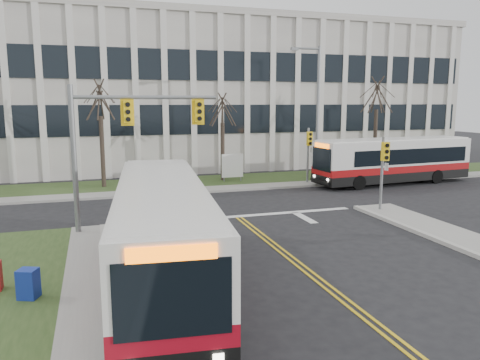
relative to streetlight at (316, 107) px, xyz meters
The scene contains 15 objects.
ground 18.81m from the streetlight, 116.37° to the right, with size 120.00×120.00×0.00m, color black.
sidewalk_cross 6.04m from the streetlight, 161.74° to the right, with size 44.00×1.60×0.14m, color #9E9B93.
building_lawn 6.23m from the streetlight, 149.29° to the left, with size 44.00×5.00×0.12m, color #2F461E.
office_building 14.15m from the streetlight, 102.38° to the left, with size 40.00×16.00×12.00m, color silver.
mast_arm_signal 16.39m from the streetlight, 146.49° to the right, with size 6.11×0.38×6.20m.
signal_pole_near 9.72m from the streetlight, 95.10° to the right, with size 0.34×0.39×3.80m.
signal_pole_far 2.93m from the streetlight, 136.05° to the right, with size 0.34×0.39×3.80m.
streetlight is the anchor object (origin of this frame).
directory_sign 6.96m from the streetlight, 166.77° to the left, with size 1.50×0.12×2.00m.
tree_left 14.15m from the streetlight, behind, with size 1.80×1.80×7.70m.
tree_mid 6.36m from the streetlight, 161.65° to the left, with size 1.80×1.80×6.82m.
tree_right 6.28m from the streetlight, 16.78° to the left, with size 1.80×1.80×8.25m.
bus_main 20.31m from the streetlight, 129.47° to the right, with size 2.50×11.53×3.08m, color silver, non-canonical shape.
bus_cross 6.45m from the streetlight, 24.56° to the right, with size 2.45×11.29×3.01m, color silver, non-canonical shape.
newspaper_box_blue 23.20m from the streetlight, 136.42° to the right, with size 0.50×0.45×0.95m, color #162E99.
Camera 1 is at (-6.50, -12.94, 5.50)m, focal length 35.00 mm.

